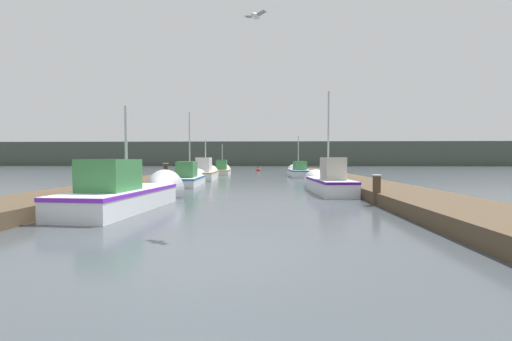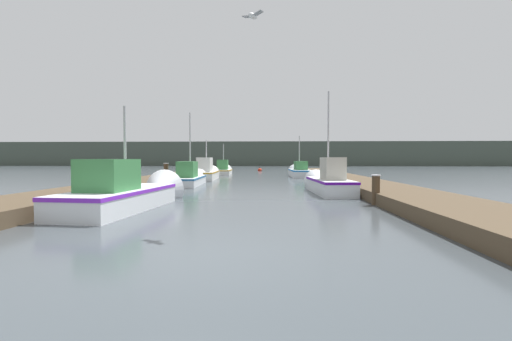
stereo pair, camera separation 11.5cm
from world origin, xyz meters
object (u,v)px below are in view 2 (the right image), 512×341
at_px(fishing_boat_4, 299,171).
at_px(channel_buoy, 260,170).
at_px(fishing_boat_3, 207,173).
at_px(seagull_lead, 253,16).
at_px(mooring_piling_1, 328,176).
at_px(fishing_boat_5, 224,170).
at_px(mooring_piling_0, 376,190).
at_px(fishing_boat_2, 191,177).
at_px(mooring_piling_2, 136,182).
at_px(mooring_piling_3, 166,174).
at_px(fishing_boat_0, 131,192).
at_px(fishing_boat_1, 327,182).

distance_m(fishing_boat_4, channel_buoy, 12.71).
relative_size(fishing_boat_3, seagull_lead, 10.52).
relative_size(fishing_boat_4, seagull_lead, 11.82).
bearing_deg(mooring_piling_1, fishing_boat_5, 121.49).
height_order(mooring_piling_0, seagull_lead, seagull_lead).
bearing_deg(fishing_boat_2, mooring_piling_2, -101.80).
relative_size(fishing_boat_2, mooring_piling_3, 4.33).
relative_size(fishing_boat_5, mooring_piling_0, 5.01).
bearing_deg(fishing_boat_3, seagull_lead, -78.71).
distance_m(fishing_boat_0, fishing_boat_1, 8.65).
height_order(mooring_piling_0, mooring_piling_2, mooring_piling_2).
xyz_separation_m(fishing_boat_1, seagull_lead, (-2.96, -7.91, 4.29)).
height_order(fishing_boat_5, mooring_piling_1, fishing_boat_5).
xyz_separation_m(fishing_boat_3, seagull_lead, (4.37, -17.43, 4.27)).
xyz_separation_m(fishing_boat_0, mooring_piling_1, (7.84, 9.84, 0.02)).
distance_m(fishing_boat_4, mooring_piling_3, 13.72).
distance_m(mooring_piling_0, seagull_lead, 6.83).
bearing_deg(fishing_boat_4, mooring_piling_3, -128.60).
xyz_separation_m(fishing_boat_4, mooring_piling_3, (-8.23, -10.98, 0.22)).
bearing_deg(fishing_boat_3, fishing_boat_1, -55.19).
bearing_deg(seagull_lead, mooring_piling_1, 108.93).
bearing_deg(mooring_piling_0, seagull_lead, -136.79).
xyz_separation_m(fishing_boat_3, mooring_piling_2, (-0.90, -11.15, 0.05)).
height_order(fishing_boat_4, seagull_lead, seagull_lead).
distance_m(fishing_boat_0, fishing_boat_5, 23.03).
xyz_separation_m(fishing_boat_0, fishing_boat_1, (6.99, 5.09, 0.01)).
relative_size(mooring_piling_1, mooring_piling_2, 0.90).
relative_size(fishing_boat_2, mooring_piling_2, 5.28).
xyz_separation_m(fishing_boat_1, fishing_boat_2, (-7.29, 4.36, -0.06)).
xyz_separation_m(fishing_boat_0, fishing_boat_4, (6.86, 19.03, -0.03)).
relative_size(fishing_boat_0, fishing_boat_1, 1.08).
height_order(fishing_boat_0, fishing_boat_3, fishing_boat_0).
height_order(fishing_boat_1, seagull_lead, seagull_lead).
xyz_separation_m(fishing_boat_0, mooring_piling_3, (-1.37, 8.06, 0.19)).
relative_size(fishing_boat_2, channel_buoy, 5.74).
height_order(fishing_boat_2, seagull_lead, seagull_lead).
bearing_deg(mooring_piling_3, fishing_boat_2, 52.41).
distance_m(fishing_boat_0, mooring_piling_2, 3.67).
relative_size(fishing_boat_5, channel_buoy, 5.14).
height_order(fishing_boat_3, channel_buoy, fishing_boat_3).
height_order(mooring_piling_0, mooring_piling_3, mooring_piling_3).
relative_size(channel_buoy, seagull_lead, 1.90).
relative_size(fishing_boat_0, mooring_piling_0, 5.85).
bearing_deg(seagull_lead, mooring_piling_3, 152.06).
height_order(fishing_boat_2, mooring_piling_0, fishing_boat_2).
bearing_deg(mooring_piling_0, fishing_boat_4, 93.36).
bearing_deg(fishing_boat_1, fishing_boat_4, 87.08).
xyz_separation_m(mooring_piling_0, mooring_piling_2, (-9.16, 2.62, 0.03)).
bearing_deg(fishing_boat_1, fishing_boat_3, 124.12).
bearing_deg(fishing_boat_3, fishing_boat_2, -92.40).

